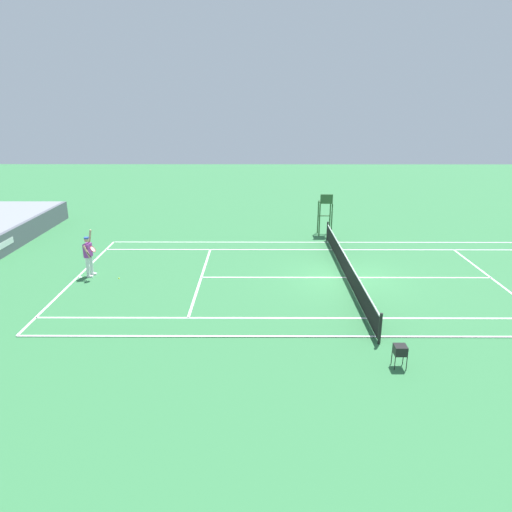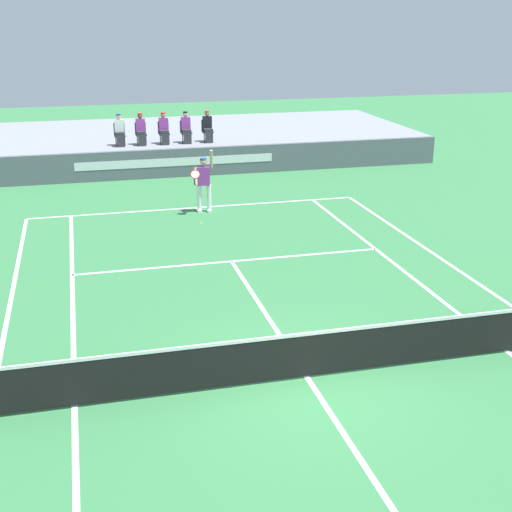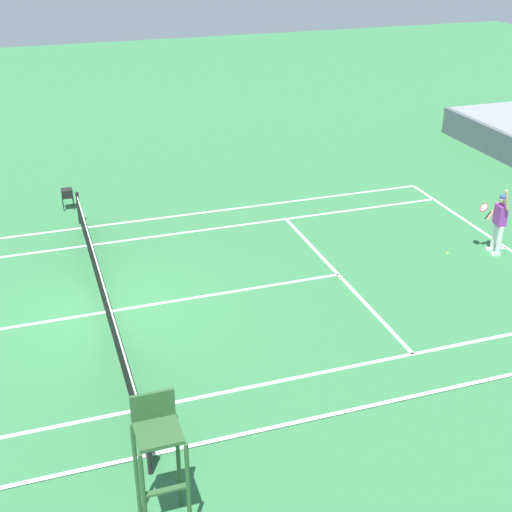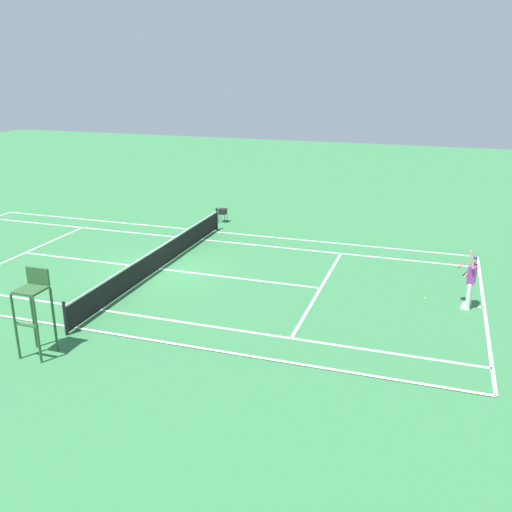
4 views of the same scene
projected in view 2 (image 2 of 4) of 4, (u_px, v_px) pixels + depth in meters
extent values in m
plane|color=#337542|center=(307.00, 379.00, 12.73)|extent=(80.00, 80.00, 0.00)
cube|color=#337542|center=(307.00, 378.00, 12.73)|extent=(10.98, 23.78, 0.02)
cube|color=white|center=(197.00, 208.00, 23.59)|extent=(10.98, 0.10, 0.01)
cube|color=white|center=(75.00, 407.00, 11.77)|extent=(0.10, 23.78, 0.01)
cube|color=white|center=(507.00, 352.00, 13.68)|extent=(0.10, 23.78, 0.01)
cube|color=white|center=(232.00, 261.00, 18.57)|extent=(8.22, 0.10, 0.01)
cube|color=white|center=(307.00, 378.00, 12.72)|extent=(0.10, 12.80, 0.01)
cube|color=white|center=(197.00, 208.00, 23.49)|extent=(0.10, 0.20, 0.01)
cube|color=black|center=(308.00, 355.00, 12.57)|extent=(11.78, 0.02, 0.84)
cube|color=white|center=(308.00, 334.00, 12.43)|extent=(11.78, 0.03, 0.06)
cube|color=#565B66|center=(176.00, 163.00, 27.83)|extent=(22.43, 0.24, 1.13)
cube|color=silver|center=(176.00, 162.00, 27.69)|extent=(7.85, 0.01, 0.32)
cube|color=gray|center=(162.00, 143.00, 31.86)|extent=(22.43, 8.60, 1.13)
cube|color=#474C56|center=(120.00, 135.00, 28.10)|extent=(0.44, 0.44, 0.06)
cube|color=#474C56|center=(119.00, 128.00, 28.20)|extent=(0.44, 0.06, 0.44)
cylinder|color=#4C4C51|center=(125.00, 141.00, 28.08)|extent=(0.04, 0.04, 0.38)
cylinder|color=#4C4C51|center=(116.00, 142.00, 28.00)|extent=(0.04, 0.04, 0.38)
cube|color=#2D2D33|center=(120.00, 134.00, 27.99)|extent=(0.34, 0.44, 0.16)
cube|color=#2D2D33|center=(121.00, 141.00, 27.89)|extent=(0.30, 0.14, 0.44)
cube|color=white|center=(119.00, 126.00, 28.04)|extent=(0.36, 0.22, 0.52)
sphere|color=tan|center=(119.00, 117.00, 27.91)|extent=(0.20, 0.20, 0.20)
cylinder|color=#2D4CA8|center=(118.00, 114.00, 27.88)|extent=(0.19, 0.19, 0.05)
cube|color=#474C56|center=(141.00, 135.00, 28.30)|extent=(0.44, 0.44, 0.06)
cube|color=#474C56|center=(140.00, 128.00, 28.40)|extent=(0.44, 0.06, 0.44)
cylinder|color=#4C4C51|center=(146.00, 140.00, 28.28)|extent=(0.04, 0.04, 0.38)
cylinder|color=#4C4C51|center=(137.00, 141.00, 28.20)|extent=(0.04, 0.04, 0.38)
cube|color=#2D2D33|center=(141.00, 133.00, 28.18)|extent=(0.34, 0.44, 0.16)
cube|color=#2D2D33|center=(142.00, 141.00, 28.09)|extent=(0.30, 0.14, 0.44)
cube|color=purple|center=(140.00, 125.00, 28.23)|extent=(0.36, 0.22, 0.52)
sphere|color=brown|center=(140.00, 116.00, 28.11)|extent=(0.20, 0.20, 0.20)
cylinder|color=red|center=(140.00, 114.00, 28.08)|extent=(0.19, 0.19, 0.05)
cube|color=#474C56|center=(164.00, 134.00, 28.52)|extent=(0.44, 0.44, 0.06)
cube|color=#474C56|center=(163.00, 127.00, 28.62)|extent=(0.44, 0.06, 0.44)
cylinder|color=#4C4C51|center=(169.00, 139.00, 28.49)|extent=(0.04, 0.04, 0.38)
cylinder|color=#4C4C51|center=(160.00, 140.00, 28.41)|extent=(0.04, 0.04, 0.38)
cube|color=#2D2D33|center=(164.00, 132.00, 28.40)|extent=(0.34, 0.44, 0.16)
cube|color=#2D2D33|center=(165.00, 140.00, 28.31)|extent=(0.30, 0.14, 0.44)
cube|color=purple|center=(163.00, 124.00, 28.45)|extent=(0.36, 0.22, 0.52)
sphere|color=#A37556|center=(163.00, 115.00, 28.32)|extent=(0.20, 0.20, 0.20)
cylinder|color=red|center=(163.00, 113.00, 28.29)|extent=(0.19, 0.19, 0.05)
cube|color=#474C56|center=(186.00, 133.00, 28.73)|extent=(0.44, 0.44, 0.06)
cube|color=#474C56|center=(185.00, 126.00, 28.83)|extent=(0.44, 0.06, 0.44)
cylinder|color=#4C4C51|center=(191.00, 139.00, 28.71)|extent=(0.04, 0.04, 0.38)
cylinder|color=#4C4C51|center=(183.00, 139.00, 28.62)|extent=(0.04, 0.04, 0.38)
cube|color=#2D2D33|center=(186.00, 131.00, 28.61)|extent=(0.34, 0.44, 0.16)
cube|color=#2D2D33|center=(187.00, 139.00, 28.52)|extent=(0.30, 0.14, 0.44)
cube|color=purple|center=(186.00, 123.00, 28.66)|extent=(0.36, 0.22, 0.52)
sphere|color=tan|center=(185.00, 114.00, 28.54)|extent=(0.20, 0.20, 0.20)
cylinder|color=black|center=(185.00, 112.00, 28.51)|extent=(0.19, 0.19, 0.05)
cube|color=#474C56|center=(208.00, 132.00, 28.94)|extent=(0.44, 0.44, 0.06)
cube|color=#474C56|center=(207.00, 125.00, 29.04)|extent=(0.44, 0.06, 0.44)
cylinder|color=#4C4C51|center=(213.00, 138.00, 28.91)|extent=(0.04, 0.04, 0.38)
cylinder|color=#4C4C51|center=(204.00, 138.00, 28.83)|extent=(0.04, 0.04, 0.38)
cube|color=#2D2D33|center=(208.00, 130.00, 28.82)|extent=(0.34, 0.44, 0.16)
cube|color=#2D2D33|center=(209.00, 138.00, 28.73)|extent=(0.30, 0.14, 0.44)
cube|color=black|center=(207.00, 123.00, 28.87)|extent=(0.36, 0.22, 0.52)
sphere|color=#A37556|center=(207.00, 114.00, 28.74)|extent=(0.20, 0.20, 0.20)
cylinder|color=red|center=(207.00, 111.00, 28.71)|extent=(0.19, 0.19, 0.05)
cylinder|color=white|center=(209.00, 198.00, 23.01)|extent=(0.15, 0.15, 0.92)
cylinder|color=white|center=(199.00, 199.00, 22.98)|extent=(0.15, 0.15, 0.92)
cube|color=white|center=(209.00, 211.00, 23.09)|extent=(0.16, 0.30, 0.10)
cube|color=white|center=(200.00, 211.00, 23.06)|extent=(0.16, 0.30, 0.10)
cube|color=purple|center=(204.00, 176.00, 22.74)|extent=(0.43, 0.30, 0.60)
sphere|color=tan|center=(203.00, 162.00, 22.59)|extent=(0.22, 0.22, 0.22)
cylinder|color=#2D4CA8|center=(203.00, 159.00, 22.56)|extent=(0.21, 0.21, 0.06)
cylinder|color=tan|center=(211.00, 159.00, 22.55)|extent=(0.12, 0.22, 0.61)
cylinder|color=tan|center=(196.00, 176.00, 22.62)|extent=(0.14, 0.34, 0.56)
cylinder|color=black|center=(195.00, 181.00, 22.55)|extent=(0.07, 0.19, 0.25)
torus|color=red|center=(195.00, 174.00, 22.30)|extent=(0.33, 0.24, 0.26)
cylinder|color=silver|center=(195.00, 174.00, 22.30)|extent=(0.29, 0.20, 0.22)
sphere|color=#D1E533|center=(201.00, 223.00, 21.81)|extent=(0.07, 0.07, 0.07)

